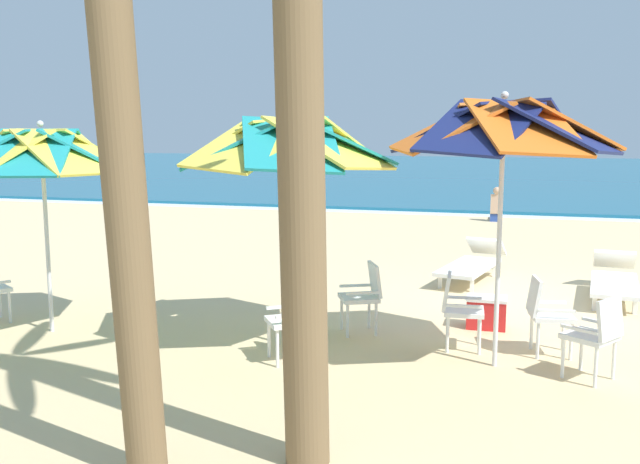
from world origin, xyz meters
TOP-DOWN VIEW (x-y plane):
  - ground_plane at (0.00, 0.00)m, footprint 80.00×80.00m
  - sea at (0.00, 28.64)m, footprint 80.00×36.00m
  - surf_foam at (0.00, 10.34)m, footprint 80.00×0.70m
  - beach_umbrella_0 at (-0.40, -2.58)m, footprint 2.34×2.34m
  - plastic_chair_0 at (-0.83, -2.08)m, footprint 0.50×0.47m
  - plastic_chair_1 at (0.58, -2.76)m, footprint 0.63×0.62m
  - plastic_chair_2 at (0.12, -2.03)m, footprint 0.53×0.51m
  - beach_umbrella_1 at (-2.74, -2.48)m, footprint 2.54×2.54m
  - plastic_chair_3 at (-2.50, -2.96)m, footprint 0.63×0.62m
  - plastic_chair_4 at (-1.99, -1.75)m, footprint 0.61×0.59m
  - beach_umbrella_2 at (-5.73, -2.74)m, footprint 2.20×2.20m
  - sun_lounger_0 at (1.21, 0.94)m, footprint 0.86×2.20m
  - sun_lounger_1 at (-0.89, 1.67)m, footprint 1.10×2.23m
  - palm_tree_3 at (-1.68, -5.36)m, footprint 2.82×2.90m
  - cooler_box at (-0.54, -1.14)m, footprint 0.50×0.34m
  - beachgoer_seated at (-0.71, 9.32)m, footprint 0.30×0.93m

SIDE VIEW (x-z plane):
  - ground_plane at x=0.00m, z-range 0.00..0.00m
  - surf_foam at x=0.00m, z-range 0.00..0.01m
  - sea at x=0.00m, z-range 0.00..0.10m
  - cooler_box at x=-0.54m, z-range 0.00..0.40m
  - sun_lounger_0 at x=1.21m, z-range -0.03..0.59m
  - sun_lounger_1 at x=-0.89m, z-range -0.03..0.59m
  - beachgoer_seated at x=-0.71m, z-range -0.17..0.75m
  - plastic_chair_0 at x=-0.83m, z-range 0.06..0.93m
  - plastic_chair_1 at x=0.58m, z-range 0.06..0.93m
  - plastic_chair_2 at x=0.12m, z-range 0.06..0.93m
  - plastic_chair_3 at x=-2.50m, z-range 0.06..0.93m
  - plastic_chair_4 at x=-1.99m, z-range 0.06..0.93m
  - beach_umbrella_2 at x=-5.73m, z-range 0.91..3.50m
  - beach_umbrella_1 at x=-2.74m, z-range 0.97..3.67m
  - beach_umbrella_0 at x=-0.40m, z-range 1.05..3.92m
  - palm_tree_3 at x=-1.68m, z-range 0.53..5.84m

